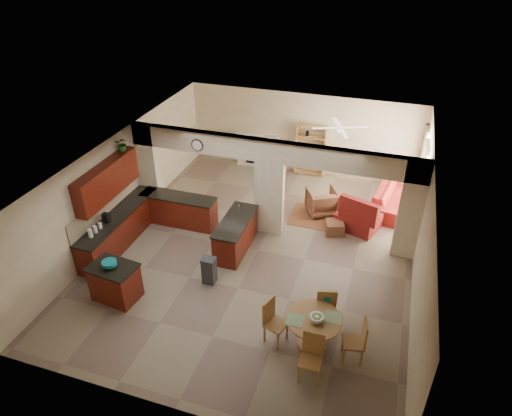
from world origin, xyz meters
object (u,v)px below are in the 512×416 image
(kitchen_island, at_px, (115,282))
(armchair, at_px, (322,201))
(sofa, at_px, (394,197))
(dining_table, at_px, (313,328))

(kitchen_island, xyz_separation_m, armchair, (3.85, 5.16, -0.07))
(kitchen_island, distance_m, armchair, 6.44)
(kitchen_island, relative_size, sofa, 0.46)
(dining_table, bearing_deg, kitchen_island, 179.53)
(armchair, bearing_deg, kitchen_island, 25.16)
(sofa, height_order, armchair, armchair)
(armchair, bearing_deg, sofa, 177.99)
(kitchen_island, height_order, dining_table, kitchen_island)
(dining_table, relative_size, sofa, 0.47)
(kitchen_island, xyz_separation_m, dining_table, (4.67, -0.04, 0.05))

